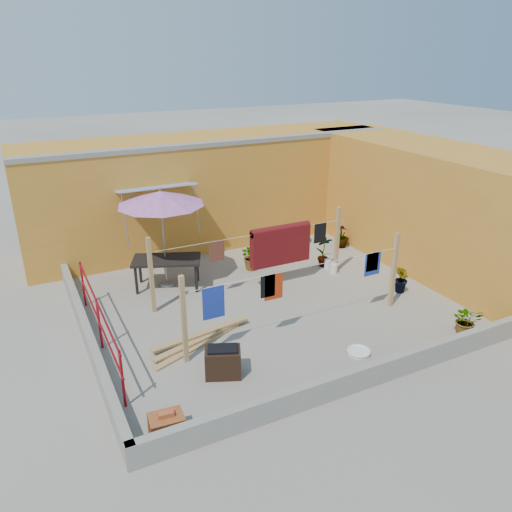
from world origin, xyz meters
name	(u,v)px	position (x,y,z in m)	size (l,w,h in m)	color
ground	(267,303)	(0.00, 0.00, 0.00)	(80.00, 80.00, 0.00)	#9E998E
wall_back	(210,189)	(0.50, 4.69, 1.61)	(11.00, 3.27, 3.21)	orange
wall_right	(440,209)	(5.20, 0.00, 1.60)	(2.40, 9.00, 3.20)	orange
parapet_front	(363,377)	(0.00, -3.58, 0.22)	(8.30, 0.16, 0.44)	gray
parapet_left	(88,336)	(-4.08, 0.00, 0.22)	(0.16, 7.30, 0.44)	gray
red_railing	(98,316)	(-3.85, -0.20, 0.72)	(0.05, 4.20, 1.10)	#A2101C
clothesline_rig	(280,251)	(0.62, 0.53, 1.02)	(5.09, 2.35, 1.80)	tan
patio_umbrella	(161,199)	(-1.82, 2.03, 2.26)	(2.54, 2.54, 2.52)	gray
outdoor_table	(167,261)	(-1.83, 1.88, 0.70)	(1.84, 1.40, 0.78)	black
brick_stack	(167,426)	(-3.44, -3.20, 0.20)	(0.56, 0.43, 0.46)	#9D4D24
lumber_pile	(200,339)	(-2.03, -0.90, 0.07)	(2.32, 1.00, 0.14)	tan
brazier	(223,362)	(-2.04, -2.13, 0.28)	(0.76, 0.65, 0.58)	black
white_basin	(359,352)	(0.62, -2.69, 0.04)	(0.47, 0.47, 0.08)	silver
water_jug_a	(334,268)	(2.38, 0.71, 0.14)	(0.20, 0.20, 0.31)	silver
water_jug_b	(328,264)	(2.42, 1.04, 0.14)	(0.20, 0.20, 0.31)	silver
green_hose	(304,239)	(2.99, 3.20, 0.04)	(0.53, 0.53, 0.08)	#1A7524
plant_back_a	(252,256)	(0.57, 1.95, 0.37)	(0.67, 0.58, 0.75)	#1D5B1A
plant_back_b	(342,236)	(3.70, 2.21, 0.37)	(0.41, 0.41, 0.73)	#1D5B1A
plant_right_a	(324,251)	(2.40, 1.25, 0.45)	(0.48, 0.32, 0.91)	#1D5B1A
plant_right_b	(402,279)	(3.18, -0.99, 0.36)	(0.40, 0.32, 0.72)	#1D5B1A
plant_right_c	(467,320)	(3.06, -3.09, 0.33)	(0.59, 0.51, 0.65)	#1D5B1A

